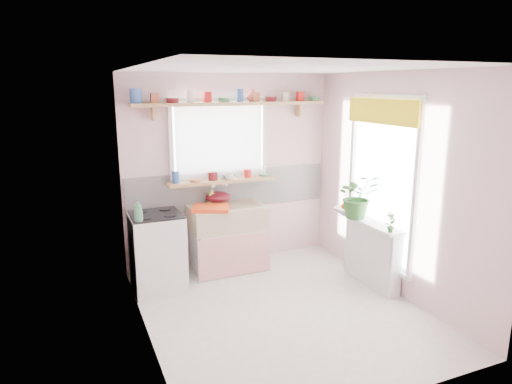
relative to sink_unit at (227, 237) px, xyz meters
name	(u,v)px	position (x,y,z in m)	size (l,w,h in m)	color
room	(301,167)	(0.81, -0.43, 0.94)	(3.20, 3.20, 3.20)	white
sink_unit	(227,237)	(0.00, 0.00, 0.00)	(0.95, 0.65, 1.11)	white
cooker	(157,252)	(-0.95, -0.24, 0.03)	(0.58, 0.58, 0.93)	white
radiator_ledge	(372,252)	(1.45, -1.09, -0.03)	(0.22, 0.95, 0.78)	white
windowsill	(222,181)	(0.00, 0.19, 0.71)	(1.40, 0.22, 0.04)	tan
pine_shelf	(232,104)	(0.15, 0.18, 1.69)	(2.52, 0.24, 0.04)	tan
shelf_crockery	(229,98)	(0.11, 0.18, 1.76)	(2.47, 0.11, 0.12)	#3359A5
sill_crockery	(218,176)	(-0.05, 0.19, 0.78)	(1.35, 0.11, 0.12)	#3359A5
dish_tray	(211,208)	(-0.25, -0.10, 0.44)	(0.45, 0.34, 0.04)	#EF4715
colander	(218,197)	(-0.05, 0.21, 0.49)	(0.33, 0.33, 0.15)	#570F1A
jade_plant	(358,196)	(1.36, -0.87, 0.61)	(0.49, 0.42, 0.54)	#2A5C25
fruit_bowl	(348,211)	(1.36, -0.69, 0.38)	(0.34, 0.34, 0.08)	silver
herb_pot	(391,222)	(1.36, -1.49, 0.46)	(0.12, 0.08, 0.23)	#275B24
soap_bottle_sink	(212,195)	(-0.14, 0.21, 0.52)	(0.10, 0.10, 0.21)	#D7E766
sill_cup	(229,176)	(0.08, 0.13, 0.77)	(0.11, 0.11, 0.09)	beige
sill_bowl	(229,177)	(0.11, 0.20, 0.75)	(0.17, 0.17, 0.05)	#2D5D93
shelf_vase	(253,95)	(0.45, 0.24, 1.79)	(0.16, 0.16, 0.17)	#B54837
cooker_bottle	(138,210)	(-1.17, -0.46, 0.61)	(0.10, 0.10, 0.25)	#44885B
fruit	(349,206)	(1.37, -0.69, 0.45)	(0.20, 0.14, 0.10)	orange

